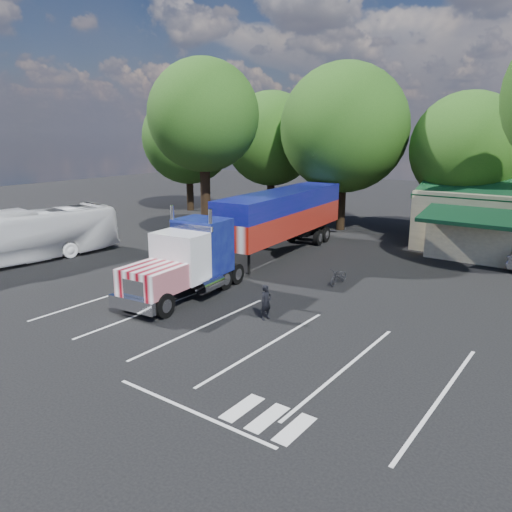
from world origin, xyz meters
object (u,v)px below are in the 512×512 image
Objects in this scene: semi_truck at (262,223)px; bicycle at (339,276)px; woman at (266,302)px; tour_bus at (25,236)px.

semi_truck is 12.63× the size of bicycle.
woman reaches higher than bicycle.
semi_truck is at bearing 41.82° from tour_bus.
semi_truck is 13.52× the size of woman.
bicycle is at bearing -18.08° from semi_truck.
woman is 0.93× the size of bicycle.
tour_bus reaches higher than bicycle.
bicycle is 19.14m from tour_bus.
tour_bus is (-11.86, -8.40, -0.83)m from semi_truck.
woman is 17.58m from tour_bus.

